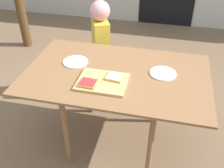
# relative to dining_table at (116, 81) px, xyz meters

# --- Properties ---
(ground_plane) EXTENTS (16.00, 16.00, 0.00)m
(ground_plane) POSITION_rel_dining_table_xyz_m (0.00, 0.00, -0.65)
(ground_plane) COLOR brown
(dining_table) EXTENTS (1.37, 0.85, 0.72)m
(dining_table) POSITION_rel_dining_table_xyz_m (0.00, 0.00, 0.00)
(dining_table) COLOR brown
(dining_table) RESTS_ON ground
(cutting_board) EXTENTS (0.35, 0.27, 0.02)m
(cutting_board) POSITION_rel_dining_table_xyz_m (-0.07, -0.15, 0.08)
(cutting_board) COLOR tan
(cutting_board) RESTS_ON dining_table
(pizza_slice_far_right) EXTENTS (0.13, 0.12, 0.02)m
(pizza_slice_far_right) POSITION_rel_dining_table_xyz_m (0.01, -0.10, 0.10)
(pizza_slice_far_right) COLOR gold
(pizza_slice_far_right) RESTS_ON cutting_board
(pizza_slice_near_left) EXTENTS (0.12, 0.11, 0.02)m
(pizza_slice_near_left) POSITION_rel_dining_table_xyz_m (-0.15, -0.21, 0.10)
(pizza_slice_near_left) COLOR gold
(pizza_slice_near_left) RESTS_ON cutting_board
(plate_white_left) EXTENTS (0.20, 0.20, 0.01)m
(plate_white_left) POSITION_rel_dining_table_xyz_m (-0.35, 0.07, 0.08)
(plate_white_left) COLOR white
(plate_white_left) RESTS_ON dining_table
(plate_white_right) EXTENTS (0.20, 0.20, 0.01)m
(plate_white_right) POSITION_rel_dining_table_xyz_m (0.34, 0.06, 0.08)
(plate_white_right) COLOR white
(plate_white_right) RESTS_ON dining_table
(child_left) EXTENTS (0.23, 0.28, 1.04)m
(child_left) POSITION_rel_dining_table_xyz_m (-0.29, 0.63, -0.04)
(child_left) COLOR #3D505B
(child_left) RESTS_ON ground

